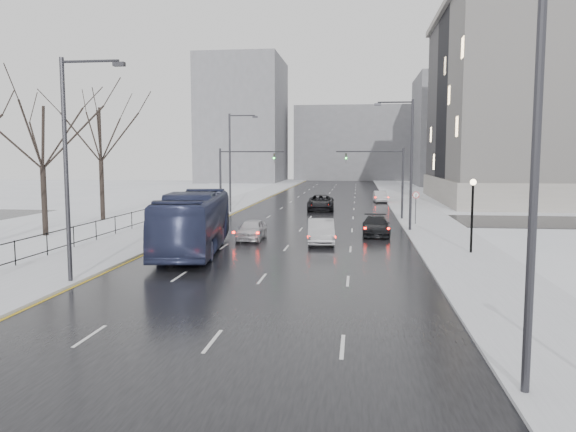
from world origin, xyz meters
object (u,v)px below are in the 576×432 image
at_px(tree_park_d, 46,237).
at_px(no_uturn_sign, 416,198).
at_px(streetlight_l_far, 232,158).
at_px(sedan_right_cross, 321,203).
at_px(sedan_center_near, 252,230).
at_px(sedan_right_near, 321,231).
at_px(streetlight_r_mid, 408,158).
at_px(lamppost_r_mid, 472,205).
at_px(bus, 194,222).
at_px(sedan_right_distant, 380,197).
at_px(mast_signal_right, 391,175).
at_px(streetlight_r_near, 525,161).
at_px(mast_signal_left, 232,174).
at_px(sedan_right_far, 376,226).
at_px(streetlight_l_near, 71,159).
at_px(tree_park_e, 103,221).

relative_size(tree_park_d, no_uturn_sign, 4.63).
bearing_deg(streetlight_l_far, sedan_right_cross, 25.21).
xyz_separation_m(sedan_center_near, sedan_right_near, (4.84, -1.09, 0.10)).
height_order(streetlight_r_mid, no_uturn_sign, streetlight_r_mid).
relative_size(lamppost_r_mid, no_uturn_sign, 1.59).
relative_size(tree_park_d, lamppost_r_mid, 2.92).
bearing_deg(bus, sedan_right_distant, 64.19).
relative_size(mast_signal_right, sedan_center_near, 1.58).
relative_size(streetlight_r_near, mast_signal_right, 1.54).
xyz_separation_m(mast_signal_left, sedan_right_distant, (14.53, 19.83, -3.36)).
distance_m(streetlight_l_far, sedan_right_far, 20.69).
distance_m(lamppost_r_mid, sedan_right_far, 9.41).
distance_m(tree_park_d, sedan_right_distant, 42.07).
relative_size(streetlight_r_mid, mast_signal_left, 1.54).
distance_m(bus, sedan_right_far, 13.94).
height_order(tree_park_d, no_uturn_sign, tree_park_d).
xyz_separation_m(streetlight_r_near, sedan_right_far, (-2.43, 27.48, -4.88)).
xyz_separation_m(streetlight_l_near, sedan_right_near, (10.20, 13.11, -4.78)).
distance_m(lamppost_r_mid, mast_signal_right, 18.41).
height_order(streetlight_r_near, bus, streetlight_r_near).
bearing_deg(mast_signal_right, sedan_right_far, -98.57).
relative_size(lamppost_r_mid, sedan_right_cross, 0.72).
relative_size(streetlight_r_near, sedan_center_near, 2.43).
xyz_separation_m(streetlight_r_mid, bus, (-13.52, -10.88, -3.78)).
bearing_deg(sedan_right_near, sedan_center_near, 162.61).
xyz_separation_m(tree_park_e, streetlight_r_near, (26.37, -34.00, 5.62)).
bearing_deg(sedan_right_near, sedan_right_far, 44.98).
relative_size(sedan_right_near, sedan_right_cross, 0.81).
bearing_deg(streetlight_l_far, bus, -83.00).
distance_m(tree_park_e, sedan_right_cross, 22.28).
bearing_deg(lamppost_r_mid, sedan_center_near, 163.09).
relative_size(streetlight_r_near, streetlight_l_far, 1.00).
relative_size(streetlight_l_far, sedan_right_near, 2.06).
xyz_separation_m(streetlight_r_near, streetlight_r_mid, (0.00, 30.00, 0.00)).
distance_m(streetlight_r_mid, mast_signal_right, 8.18).
relative_size(mast_signal_left, no_uturn_sign, 2.41).
distance_m(lamppost_r_mid, no_uturn_sign, 14.13).
relative_size(tree_park_d, streetlight_r_near, 1.25).
bearing_deg(streetlight_r_near, mast_signal_right, 91.27).
bearing_deg(bus, streetlight_r_mid, 30.97).
bearing_deg(sedan_right_far, streetlight_r_mid, 46.17).
height_order(streetlight_l_near, sedan_center_near, streetlight_l_near).
height_order(streetlight_l_far, sedan_right_far, streetlight_l_far).
height_order(bus, sedan_right_near, bus).
xyz_separation_m(streetlight_r_near, streetlight_l_far, (-16.33, 42.00, 0.00)).
xyz_separation_m(tree_park_d, mast_signal_right, (25.13, 14.00, 4.11)).
height_order(no_uturn_sign, sedan_center_near, no_uturn_sign).
bearing_deg(streetlight_l_far, sedan_right_distant, 45.85).
bearing_deg(no_uturn_sign, bus, -134.38).
bearing_deg(sedan_right_far, streetlight_l_far, 133.88).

